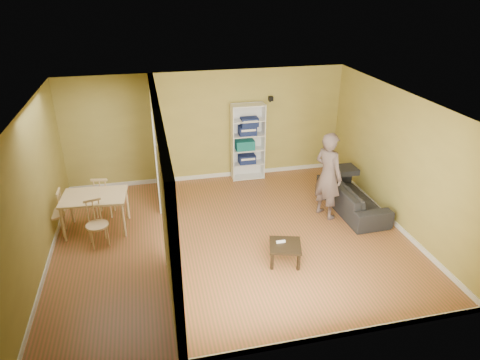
# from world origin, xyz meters

# --- Properties ---
(room_shell) EXTENTS (6.50, 6.50, 6.50)m
(room_shell) POSITION_xyz_m (0.00, 0.00, 1.30)
(room_shell) COLOR #AC5739
(room_shell) RESTS_ON ground
(partition) EXTENTS (0.22, 5.50, 2.60)m
(partition) POSITION_xyz_m (-1.20, 0.00, 1.30)
(partition) COLOR tan
(partition) RESTS_ON ground
(wall_speaker) EXTENTS (0.10, 0.10, 0.10)m
(wall_speaker) POSITION_xyz_m (1.50, 2.69, 1.90)
(wall_speaker) COLOR black
(wall_speaker) RESTS_ON room_shell
(sofa) EXTENTS (2.00, 0.90, 0.75)m
(sofa) POSITION_xyz_m (2.70, 0.54, 0.38)
(sofa) COLOR black
(sofa) RESTS_ON ground
(person) EXTENTS (0.94, 0.86, 2.10)m
(person) POSITION_xyz_m (2.04, 0.42, 1.05)
(person) COLOR slate
(person) RESTS_ON ground
(bookshelf) EXTENTS (0.78, 0.34, 1.84)m
(bookshelf) POSITION_xyz_m (0.92, 2.60, 0.92)
(bookshelf) COLOR white
(bookshelf) RESTS_ON ground
(paper_box_navy_a) EXTENTS (0.40, 0.26, 0.20)m
(paper_box_navy_a) POSITION_xyz_m (0.91, 2.56, 0.49)
(paper_box_navy_a) COLOR navy
(paper_box_navy_a) RESTS_ON bookshelf
(paper_box_teal) EXTENTS (0.44, 0.28, 0.22)m
(paper_box_teal) POSITION_xyz_m (0.85, 2.56, 0.86)
(paper_box_teal) COLOR #218967
(paper_box_teal) RESTS_ON bookshelf
(paper_box_navy_b) EXTENTS (0.41, 0.26, 0.21)m
(paper_box_navy_b) POSITION_xyz_m (0.91, 2.56, 1.22)
(paper_box_navy_b) COLOR navy
(paper_box_navy_b) RESTS_ON bookshelf
(paper_box_navy_c) EXTENTS (0.40, 0.26, 0.20)m
(paper_box_navy_c) POSITION_xyz_m (0.96, 2.56, 1.42)
(paper_box_navy_c) COLOR navy
(paper_box_navy_c) RESTS_ON bookshelf
(coffee_table) EXTENTS (0.53, 0.53, 0.35)m
(coffee_table) POSITION_xyz_m (0.73, -0.93, 0.30)
(coffee_table) COLOR #362615
(coffee_table) RESTS_ON ground
(game_controller) EXTENTS (0.16, 0.04, 0.03)m
(game_controller) POSITION_xyz_m (0.68, -0.85, 0.37)
(game_controller) COLOR white
(game_controller) RESTS_ON coffee_table
(dining_table) EXTENTS (1.18, 0.79, 0.74)m
(dining_table) POSITION_xyz_m (-2.47, 0.88, 0.66)
(dining_table) COLOR beige
(dining_table) RESTS_ON ground
(chair_left) EXTENTS (0.42, 0.42, 0.91)m
(chair_left) POSITION_xyz_m (-3.25, 0.89, 0.45)
(chair_left) COLOR beige
(chair_left) RESTS_ON ground
(chair_near) EXTENTS (0.49, 0.49, 0.87)m
(chair_near) POSITION_xyz_m (-2.42, 0.33, 0.44)
(chair_near) COLOR tan
(chair_near) RESTS_ON ground
(chair_far) EXTENTS (0.48, 0.48, 0.89)m
(chair_far) POSITION_xyz_m (-2.36, 1.44, 0.45)
(chair_far) COLOR #CBB984
(chair_far) RESTS_ON ground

